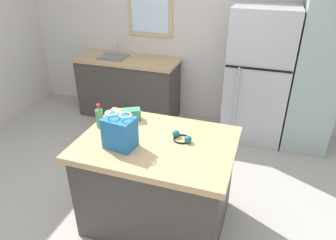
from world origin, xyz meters
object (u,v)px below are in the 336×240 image
at_px(ear_defenders, 182,137).
at_px(bottle, 99,117).
at_px(refrigerator, 258,77).
at_px(shopping_bag, 120,132).
at_px(kitchen_island, 158,182).
at_px(tall_cabinet, 319,65).
at_px(small_box, 131,115).

bearing_deg(ear_defenders, bottle, -178.39).
bearing_deg(refrigerator, shopping_bag, -114.27).
xyz_separation_m(kitchen_island, ear_defenders, (0.19, 0.09, 0.46)).
height_order(tall_cabinet, shopping_bag, tall_cabinet).
bearing_deg(kitchen_island, small_box, 141.94).
height_order(refrigerator, small_box, refrigerator).
distance_m(refrigerator, tall_cabinet, 0.72).
xyz_separation_m(small_box, bottle, (-0.21, -0.22, 0.05)).
height_order(shopping_bag, small_box, shopping_bag).
bearing_deg(kitchen_island, shopping_bag, -145.30).
bearing_deg(bottle, small_box, 45.54).
relative_size(shopping_bag, bottle, 1.35).
height_order(refrigerator, shopping_bag, refrigerator).
xyz_separation_m(kitchen_island, tall_cabinet, (1.38, 1.92, 0.66)).
xyz_separation_m(bottle, ear_defenders, (0.77, 0.02, -0.08)).
relative_size(kitchen_island, refrigerator, 0.75).
distance_m(kitchen_island, refrigerator, 2.08).
relative_size(refrigerator, small_box, 10.19).
relative_size(refrigerator, bottle, 7.72).
distance_m(shopping_bag, ear_defenders, 0.53).
relative_size(refrigerator, shopping_bag, 5.72).
bearing_deg(tall_cabinet, ear_defenders, -122.91).
height_order(bottle, ear_defenders, bottle).
bearing_deg(ear_defenders, refrigerator, 74.78).
relative_size(kitchen_island, shopping_bag, 4.30).
xyz_separation_m(tall_cabinet, ear_defenders, (-1.18, -1.83, -0.19)).
distance_m(tall_cabinet, bottle, 2.69).
bearing_deg(bottle, shopping_bag, -36.51).
height_order(refrigerator, bottle, refrigerator).
bearing_deg(shopping_bag, ear_defenders, 30.55).
height_order(small_box, bottle, bottle).
bearing_deg(shopping_bag, refrigerator, 65.73).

